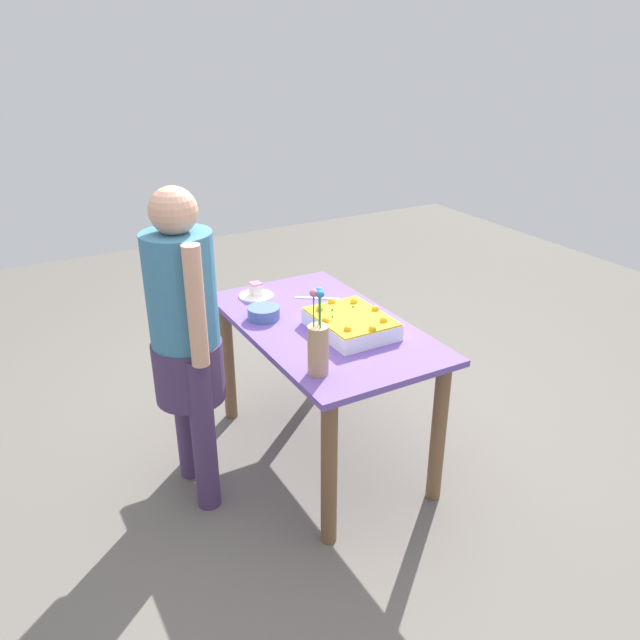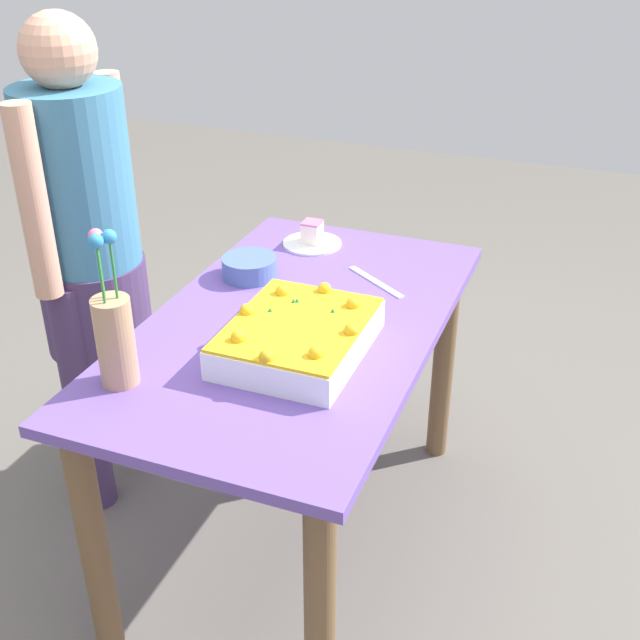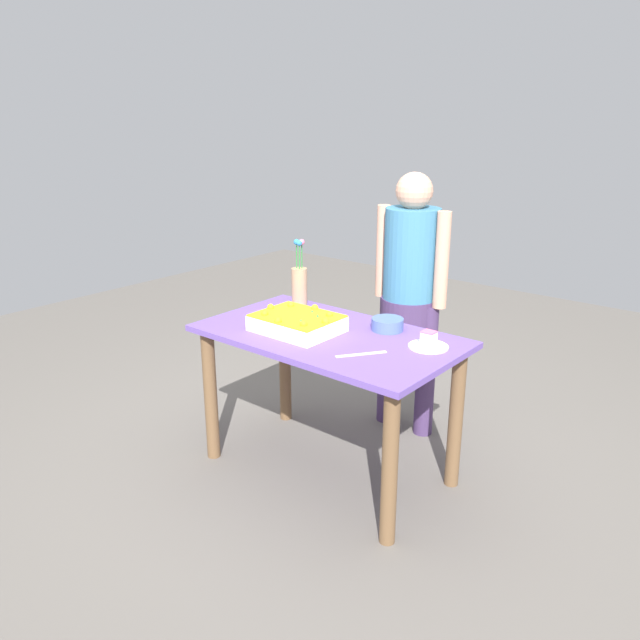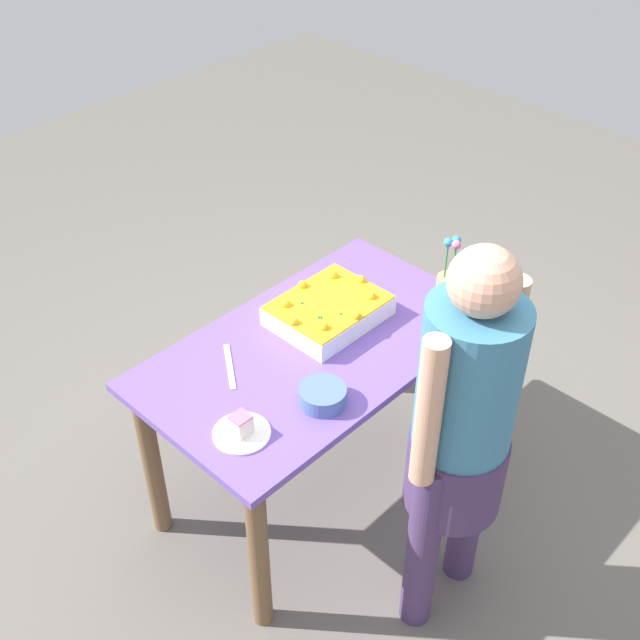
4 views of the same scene
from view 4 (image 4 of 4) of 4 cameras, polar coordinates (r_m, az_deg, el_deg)
name	(u,v)px [view 4 (image 4 of 4)]	position (r m, az deg, el deg)	size (l,w,h in m)	color
ground_plane	(316,485)	(3.41, -0.30, -11.63)	(8.00, 8.00, 0.00)	#625D57
dining_table	(315,375)	(2.96, -0.34, -3.90)	(1.28, 0.73, 0.76)	#684BA4
sheet_cake	(329,310)	(2.96, 0.61, 0.73)	(0.40, 0.32, 0.10)	white
serving_plate_with_slice	(241,429)	(2.54, -5.61, -7.74)	(0.19, 0.19, 0.08)	white
cake_knife	(230,366)	(2.80, -6.44, -3.29)	(0.24, 0.02, 0.00)	silver
flower_vase	(447,297)	(2.92, 9.00, 1.59)	(0.09, 0.09, 0.37)	tan
fruit_bowl	(323,396)	(2.63, 0.18, -5.40)	(0.16, 0.16, 0.06)	#4D679F
person_standing	(462,426)	(2.48, 10.05, -7.45)	(0.45, 0.31, 1.49)	#45305A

